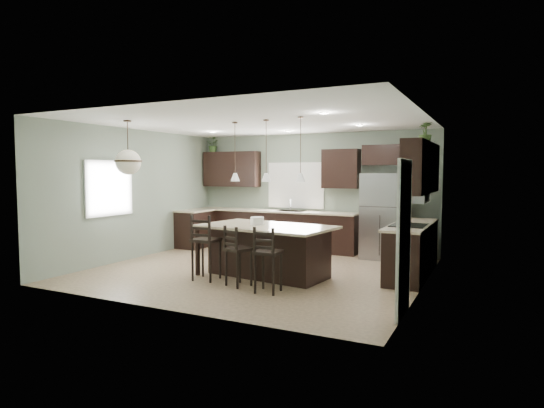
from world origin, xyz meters
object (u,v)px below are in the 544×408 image
at_px(kitchen_island, 266,251).
at_px(bar_stool_right, 268,259).
at_px(bar_stool_left, 206,247).
at_px(refrigerator, 384,216).
at_px(plant_back_left, 213,145).
at_px(bar_stool_center, 239,256).
at_px(serving_dish, 257,221).

height_order(kitchen_island, bar_stool_right, bar_stool_right).
bearing_deg(bar_stool_left, refrigerator, 50.67).
xyz_separation_m(refrigerator, plant_back_left, (-4.55, 0.27, 1.67)).
height_order(refrigerator, bar_stool_center, refrigerator).
bearing_deg(plant_back_left, serving_dish, -45.47).
relative_size(serving_dish, bar_stool_center, 0.24).
relative_size(refrigerator, plant_back_left, 4.81).
distance_m(serving_dish, bar_stool_left, 1.03).
bearing_deg(plant_back_left, kitchen_island, -43.81).
bearing_deg(bar_stool_center, plant_back_left, 148.32).
xyz_separation_m(serving_dish, bar_stool_center, (0.10, -0.83, -0.49)).
bearing_deg(serving_dish, bar_stool_center, -83.24).
height_order(bar_stool_left, bar_stool_center, bar_stool_left).
height_order(refrigerator, kitchen_island, refrigerator).
relative_size(refrigerator, bar_stool_right, 1.78).
bearing_deg(bar_stool_right, bar_stool_center, 163.25).
xyz_separation_m(kitchen_island, plant_back_left, (-3.06, 2.93, 2.13)).
distance_m(serving_dish, bar_stool_center, 0.97).
bearing_deg(bar_stool_left, kitchen_island, 35.45).
xyz_separation_m(serving_dish, bar_stool_right, (0.72, -0.98, -0.47)).
xyz_separation_m(bar_stool_center, bar_stool_right, (0.62, -0.15, 0.02)).
bearing_deg(bar_stool_center, bar_stool_right, 6.37).
distance_m(kitchen_island, plant_back_left, 4.74).
bearing_deg(serving_dish, plant_back_left, 134.53).
bearing_deg(bar_stool_center, refrigerator, 85.25).
bearing_deg(serving_dish, refrigerator, 57.33).
bearing_deg(refrigerator, plant_back_left, 176.63).
xyz_separation_m(kitchen_island, bar_stool_left, (-0.82, -0.69, 0.11)).
relative_size(bar_stool_center, bar_stool_right, 0.97).
relative_size(bar_stool_center, plant_back_left, 2.61).
xyz_separation_m(bar_stool_left, bar_stool_center, (0.71, -0.11, -0.07)).
bearing_deg(bar_stool_left, plant_back_left, 116.98).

